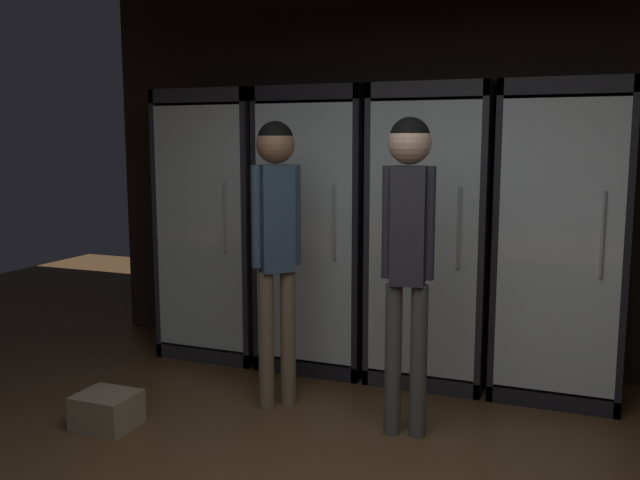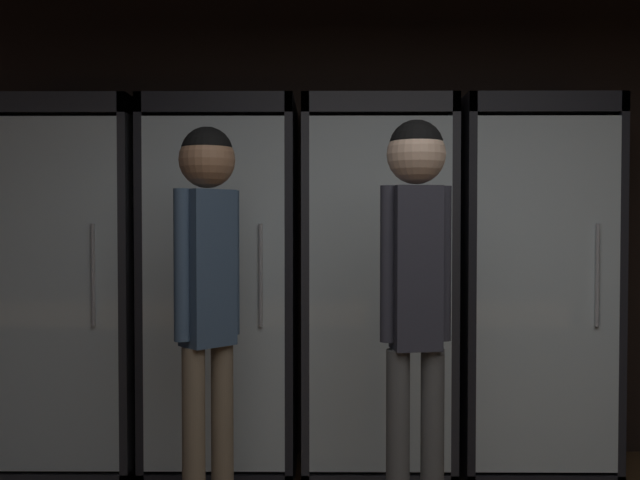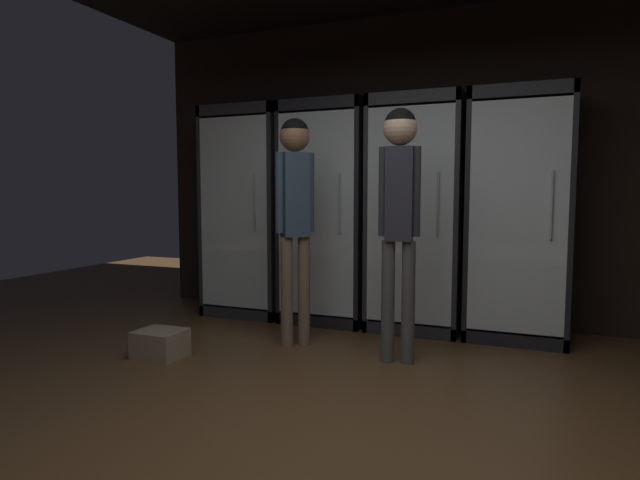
{
  "view_description": "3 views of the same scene",
  "coord_description": "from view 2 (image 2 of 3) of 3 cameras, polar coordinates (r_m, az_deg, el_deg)",
  "views": [
    {
      "loc": [
        0.77,
        -1.93,
        1.63
      ],
      "look_at": [
        -1.06,
        2.61,
        0.92
      ],
      "focal_mm": 39.14,
      "sensor_mm": 36.0,
      "label": 1
    },
    {
      "loc": [
        -0.53,
        -0.99,
        1.35
      ],
      "look_at": [
        -0.55,
        2.33,
        1.26
      ],
      "focal_mm": 38.34,
      "sensor_mm": 36.0,
      "label": 2
    },
    {
      "loc": [
        0.71,
        -1.91,
        1.18
      ],
      "look_at": [
        -1.06,
        2.41,
        0.77
      ],
      "focal_mm": 30.06,
      "sensor_mm": 36.0,
      "label": 3
    }
  ],
  "objects": [
    {
      "name": "wall_back",
      "position": [
        4.06,
        7.84,
        2.19
      ],
      "size": [
        6.0,
        0.06,
        2.8
      ],
      "primitive_type": "cube",
      "color": "black",
      "rests_on": "ground"
    },
    {
      "name": "cooler_far_left",
      "position": [
        3.96,
        -19.8,
        -4.01
      ],
      "size": [
        0.78,
        0.67,
        1.99
      ],
      "color": "#2B2B30",
      "rests_on": "ground"
    },
    {
      "name": "cooler_left",
      "position": [
        3.75,
        -7.98,
        -4.26
      ],
      "size": [
        0.78,
        0.67,
        1.99
      ],
      "color": "black",
      "rests_on": "ground"
    },
    {
      "name": "cooler_center",
      "position": [
        3.73,
        4.6,
        -4.33
      ],
      "size": [
        0.78,
        0.67,
        1.99
      ],
      "color": "#2B2B30",
      "rests_on": "ground"
    },
    {
      "name": "cooler_right",
      "position": [
        3.87,
        16.81,
        -4.17
      ],
      "size": [
        0.78,
        0.67,
        1.99
      ],
      "color": "black",
      "rests_on": "ground"
    },
    {
      "name": "shopper_near",
      "position": [
        2.69,
        8.0,
        -2.68
      ],
      "size": [
        0.28,
        0.23,
        1.75
      ],
      "color": "#4C4C4C",
      "rests_on": "ground"
    },
    {
      "name": "shopper_far",
      "position": [
        2.82,
        -9.37,
        -2.68
      ],
      "size": [
        0.24,
        0.24,
        1.74
      ],
      "color": "#72604C",
      "rests_on": "ground"
    }
  ]
}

